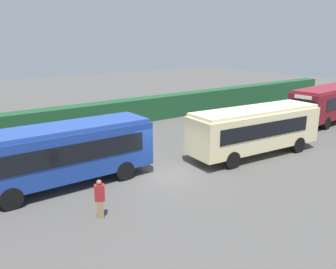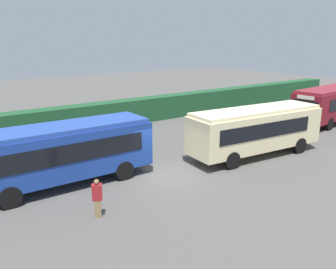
{
  "view_description": "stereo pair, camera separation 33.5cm",
  "coord_description": "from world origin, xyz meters",
  "views": [
    {
      "loc": [
        -10.27,
        -14.19,
        7.06
      ],
      "look_at": [
        1.44,
        1.4,
        1.72
      ],
      "focal_mm": 37.7,
      "sensor_mm": 36.0,
      "label": 1
    },
    {
      "loc": [
        -10.0,
        -14.39,
        7.06
      ],
      "look_at": [
        1.44,
        1.4,
        1.72
      ],
      "focal_mm": 37.7,
      "sensor_mm": 36.0,
      "label": 2
    }
  ],
  "objects": [
    {
      "name": "ground_plane",
      "position": [
        0.0,
        0.0,
        0.0
      ],
      "size": [
        103.69,
        103.69,
        0.0
      ],
      "primitive_type": "plane",
      "color": "#514F4C"
    },
    {
      "name": "bus_maroon",
      "position": [
        19.32,
        1.49,
        1.77
      ],
      "size": [
        10.5,
        3.36,
        3.05
      ],
      "rotation": [
        0.0,
        0.0,
        3.22
      ],
      "color": "maroon",
      "rests_on": "ground_plane"
    },
    {
      "name": "bus_blue",
      "position": [
        -4.63,
        1.83,
        1.75
      ],
      "size": [
        9.03,
        2.63,
        3.03
      ],
      "rotation": [
        0.0,
        0.0,
        3.13
      ],
      "color": "navy",
      "rests_on": "ground_plane"
    },
    {
      "name": "hedge_row",
      "position": [
        0.0,
        11.4,
        1.01
      ],
      "size": [
        63.84,
        1.49,
        2.02
      ],
      "primitive_type": "cube",
      "color": "#1C4B29",
      "rests_on": "ground_plane"
    },
    {
      "name": "person_center",
      "position": [
        -4.68,
        -2.19,
        0.87
      ],
      "size": [
        0.48,
        0.41,
        1.65
      ],
      "rotation": [
        0.0,
        0.0,
        4.26
      ],
      "color": "olive",
      "rests_on": "ground_plane"
    },
    {
      "name": "bus_cream",
      "position": [
        6.6,
        -0.64,
        1.72
      ],
      "size": [
        9.21,
        3.26,
        2.95
      ],
      "rotation": [
        0.0,
        0.0,
        -0.09
      ],
      "color": "beige",
      "rests_on": "ground_plane"
    }
  ]
}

